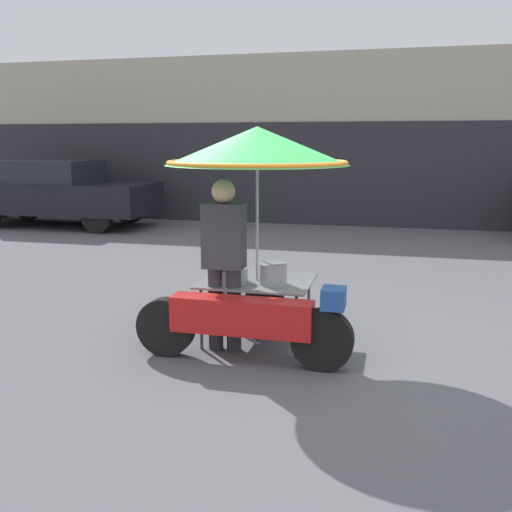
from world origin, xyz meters
TOP-DOWN VIEW (x-y plane):
  - ground_plane at (0.00, 0.00)m, footprint 36.00×36.00m
  - shopfront_building at (0.00, 9.48)m, footprint 28.00×2.06m
  - vendor_motorcycle_cart at (-0.44, 0.23)m, footprint 2.00×1.75m
  - vendor_person at (-0.68, -0.02)m, footprint 0.38×0.22m
  - parked_car at (-6.88, 6.82)m, footprint 4.51×1.80m

SIDE VIEW (x-z plane):
  - ground_plane at x=0.00m, z-range 0.00..0.00m
  - parked_car at x=-6.88m, z-range 0.03..1.56m
  - vendor_person at x=-0.68m, z-range 0.10..1.73m
  - vendor_motorcycle_cart at x=-0.44m, z-range 0.58..2.68m
  - shopfront_building at x=0.00m, z-range -0.01..3.95m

